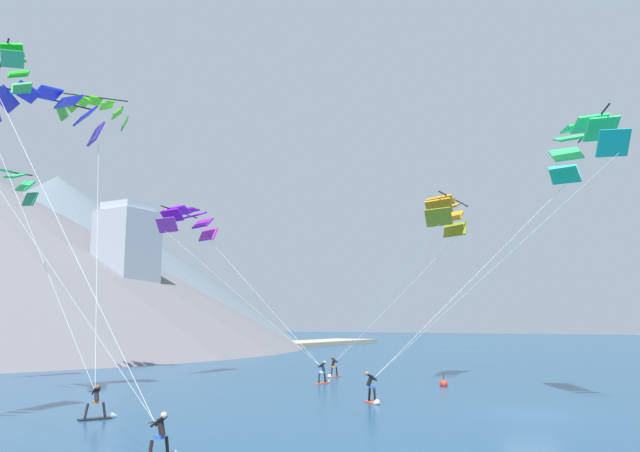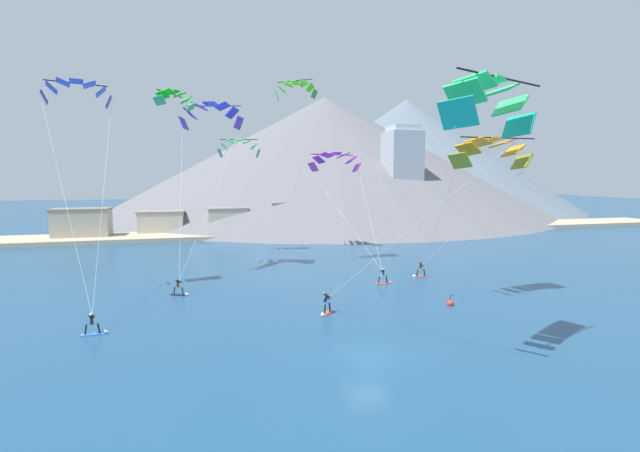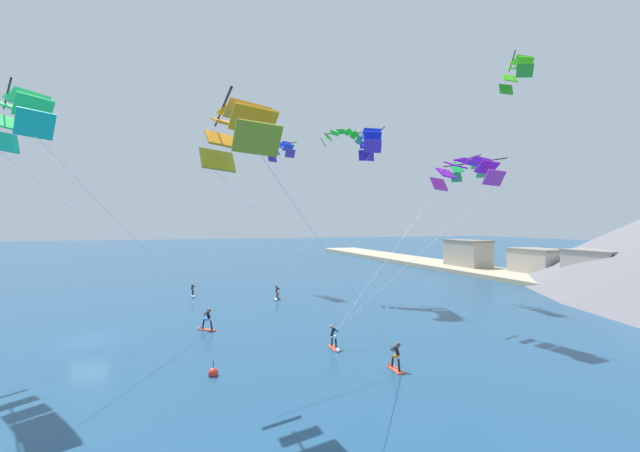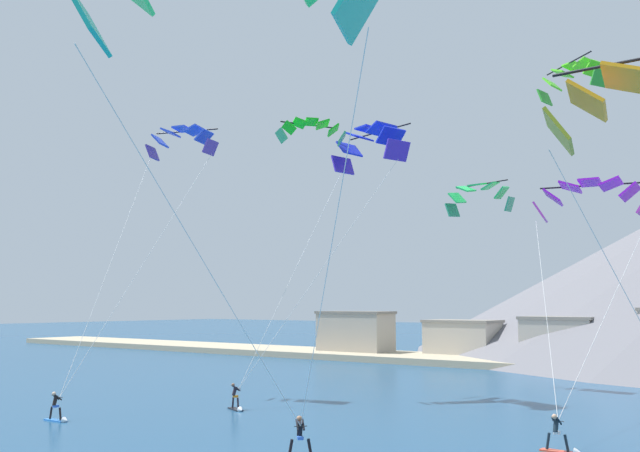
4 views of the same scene
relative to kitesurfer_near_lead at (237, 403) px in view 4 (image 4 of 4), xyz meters
name	(u,v)px [view 4 (image 4 of 4)]	position (x,y,z in m)	size (l,w,h in m)	color
kitesurfer_near_lead	(237,403)	(0.00, 0.00, 0.00)	(1.75, 1.09, 1.64)	black
kitesurfer_mid_center	(562,441)	(19.44, -0.61, 0.04)	(1.75, 0.60, 1.69)	#E54C33
kitesurfer_far_left	(295,446)	(11.21, -8.39, 0.11)	(1.49, 1.54, 1.77)	#E54C33
kitesurfer_far_right	(58,413)	(-4.90, -8.67, -0.01)	(1.76, 0.56, 1.63)	#337FDB
parafoil_kite_near_lead	(369,143)	(3.15, 9.79, 17.03)	(6.97, 11.41, 17.38)	#3E26B8
parafoil_kite_mid_center	(590,195)	(17.69, 11.17, 12.18)	(6.68, 13.19, 12.29)	#B031AE
parafoil_kite_far_right	(181,140)	(-8.05, 2.43, 17.44)	(5.73, 12.45, 17.64)	#442F9C
parafoil_kite_distant_high_outer	(479,194)	(6.75, 19.92, 14.32)	(5.70, 2.03, 2.51)	#248C63
parafoil_kite_distant_low_drift	(311,129)	(-0.47, 7.83, 18.23)	(4.01, 4.68, 1.84)	#3EB96D
parafoil_kite_distant_mid_solo	(573,76)	(14.46, 19.37, 22.18)	(5.76, 3.74, 2.46)	green
shoreline_strip	(615,368)	(11.54, 38.40, -0.09)	(180.00, 10.00, 0.70)	tan
shore_building_harbour_front	(463,340)	(-5.96, 43.03, 1.81)	(8.01, 5.08, 4.47)	#B7AD9E
shore_building_promenade_mid	(355,334)	(-18.16, 39.48, 2.27)	(9.00, 4.37, 5.40)	#A89E8E
shore_building_quay_east	(561,342)	(5.88, 40.60, 2.08)	(7.32, 4.75, 5.01)	#B7AD9E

